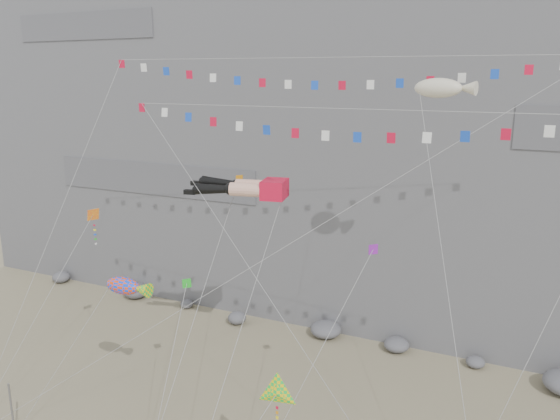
# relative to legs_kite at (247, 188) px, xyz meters

# --- Properties ---
(cliff) EXTENTS (80.00, 28.00, 50.00)m
(cliff) POSITION_rel_legs_kite_xyz_m (1.97, 25.03, 10.53)
(cliff) COLOR slate
(cliff) RESTS_ON ground
(talus_boulders) EXTENTS (60.00, 3.00, 1.20)m
(talus_boulders) POSITION_rel_legs_kite_xyz_m (1.97, 10.03, -13.87)
(talus_boulders) COLOR #5E5E63
(talus_boulders) RESTS_ON ground
(anchor_pole_left) EXTENTS (0.12, 0.12, 3.90)m
(anchor_pole_left) POSITION_rel_legs_kite_xyz_m (-10.24, -10.70, -12.52)
(anchor_pole_left) COLOR gray
(anchor_pole_left) RESTS_ON ground
(legs_kite) EXTENTS (7.64, 16.30, 20.96)m
(legs_kite) POSITION_rel_legs_kite_xyz_m (0.00, 0.00, 0.00)
(legs_kite) COLOR red
(legs_kite) RESTS_ON ground
(flag_banner_upper) EXTENTS (32.21, 16.31, 31.92)m
(flag_banner_upper) POSITION_rel_legs_kite_xyz_m (4.31, 2.80, 8.00)
(flag_banner_upper) COLOR red
(flag_banner_upper) RESTS_ON ground
(flag_banner_lower) EXTENTS (27.30, 6.90, 22.23)m
(flag_banner_lower) POSITION_rel_legs_kite_xyz_m (6.85, -1.95, 5.20)
(flag_banner_lower) COLOR red
(flag_banner_lower) RESTS_ON ground
(harlequin_kite) EXTENTS (4.18, 9.11, 15.21)m
(harlequin_kite) POSITION_rel_legs_kite_xyz_m (-9.99, -3.18, -2.14)
(harlequin_kite) COLOR red
(harlequin_kite) RESTS_ON ground
(fish_windsock) EXTENTS (7.11, 5.29, 11.42)m
(fish_windsock) POSITION_rel_legs_kite_xyz_m (-5.41, -5.89, -5.41)
(fish_windsock) COLOR #ED3D0C
(fish_windsock) RESTS_ON ground
(delta_kite) EXTENTS (4.23, 6.52, 9.54)m
(delta_kite) POSITION_rel_legs_kite_xyz_m (6.34, -9.11, -7.77)
(delta_kite) COLOR yellow
(delta_kite) RESTS_ON ground
(blimp_windsock) EXTENTS (7.41, 12.47, 24.21)m
(blimp_windsock) POSITION_rel_legs_kite_xyz_m (11.03, 2.61, 6.20)
(blimp_windsock) COLOR beige
(blimp_windsock) RESTS_ON ground
(small_kite_a) EXTENTS (2.58, 16.02, 21.31)m
(small_kite_a) POSITION_rel_legs_kite_xyz_m (-1.42, 1.35, -0.12)
(small_kite_a) COLOR orange
(small_kite_a) RESTS_ON ground
(small_kite_b) EXTENTS (5.19, 9.00, 15.68)m
(small_kite_b) POSITION_rel_legs_kite_xyz_m (9.12, -3.34, -2.10)
(small_kite_b) COLOR purple
(small_kite_b) RESTS_ON ground
(small_kite_c) EXTENTS (4.20, 11.19, 14.40)m
(small_kite_c) POSITION_rel_legs_kite_xyz_m (-1.82, -4.46, -5.35)
(small_kite_c) COLOR green
(small_kite_c) RESTS_ON ground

